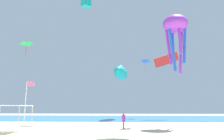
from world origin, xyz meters
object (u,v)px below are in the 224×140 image
canopy_tent (9,107)px  kite_inflatable_teal (121,73)px  banner_flag (26,104)px  kite_parafoil_red (167,60)px  kite_diamond_green (26,44)px  person_near_tent (124,119)px  kite_diamond_blue (145,62)px  kite_octopus_purple (175,27)px

canopy_tent → kite_inflatable_teal: (10.00, 19.52, 6.20)m
banner_flag → kite_parafoil_red: bearing=56.5°
banner_flag → kite_diamond_green: bearing=117.1°
person_near_tent → kite_diamond_blue: size_ratio=0.73×
kite_octopus_purple → kite_parafoil_red: bearing=159.2°
canopy_tent → kite_octopus_purple: bearing=16.8°
canopy_tent → person_near_tent: (10.37, 3.60, -1.27)m
kite_diamond_green → kite_diamond_blue: 22.78m
kite_parafoil_red → person_near_tent: bearing=41.2°
canopy_tent → kite_octopus_purple: 19.65m
person_near_tent → kite_inflatable_teal: (-0.37, 15.92, 7.46)m
canopy_tent → banner_flag: banner_flag is taller
kite_diamond_green → kite_parafoil_red: (23.23, 8.57, -0.73)m
kite_octopus_purple → person_near_tent: bearing=-90.4°
kite_parafoil_red → kite_octopus_purple: size_ratio=0.75×
kite_diamond_green → kite_diamond_blue: (19.56, 11.66, -0.41)m
kite_diamond_blue → kite_diamond_green: bearing=65.7°
canopy_tent → kite_parafoil_red: 28.95m
canopy_tent → banner_flag: 4.47m
kite_parafoil_red → kite_diamond_blue: (-3.67, 3.09, 0.31)m
person_near_tent → kite_inflatable_teal: kite_inflatable_teal is taller
kite_parafoil_red → kite_diamond_blue: 4.80m
kite_diamond_green → kite_octopus_purple: kite_octopus_purple is taller
kite_diamond_green → kite_inflatable_teal: (14.57, 7.80, -3.36)m
person_near_tent → kite_parafoil_red: 21.20m
banner_flag → kite_diamond_green: kite_diamond_green is taller
banner_flag → kite_diamond_blue: kite_diamond_blue is taller
person_near_tent → kite_inflatable_teal: 17.59m
kite_diamond_green → kite_parafoil_red: 24.77m
kite_diamond_green → kite_parafoil_red: size_ratio=0.45×
kite_diamond_blue → kite_octopus_purple: bearing=129.9°
canopy_tent → person_near_tent: bearing=19.1°
kite_parafoil_red → kite_octopus_purple: (-2.08, -15.30, 0.44)m
canopy_tent → kite_octopus_purple: (16.58, 4.99, 9.27)m
canopy_tent → person_near_tent: 11.05m
kite_octopus_purple → kite_diamond_blue: kite_octopus_purple is taller
kite_octopus_purple → kite_diamond_blue: 18.46m
banner_flag → kite_inflatable_teal: size_ratio=0.50×
kite_diamond_blue → kite_inflatable_teal: bearing=72.6°
banner_flag → kite_octopus_purple: 18.22m
person_near_tent → kite_parafoil_red: size_ratio=0.32×
banner_flag → kite_inflatable_teal: 24.52m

